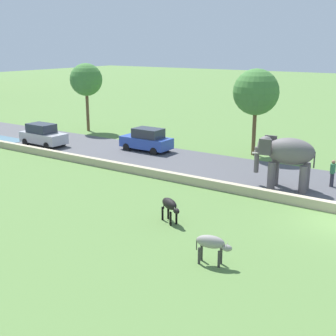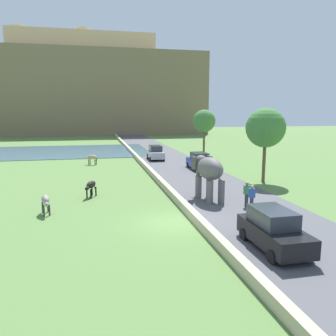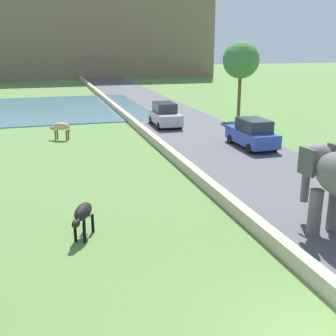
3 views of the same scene
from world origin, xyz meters
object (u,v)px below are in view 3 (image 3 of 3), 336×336
(cow_black, at_px, (83,214))
(car_blue, at_px, (252,134))
(cow_tan, at_px, (61,127))
(car_silver, at_px, (165,115))

(cow_black, bearing_deg, car_blue, 40.86)
(car_blue, xyz_separation_m, cow_tan, (-10.96, 5.65, -0.06))
(car_blue, height_order, cow_tan, car_blue)
(cow_tan, xyz_separation_m, cow_black, (-0.04, -15.17, 0.00))
(car_silver, xyz_separation_m, cow_black, (-7.86, -17.60, -0.06))
(car_silver, bearing_deg, cow_tan, -162.77)
(car_blue, xyz_separation_m, car_silver, (-3.15, 8.08, 0.00))
(car_blue, relative_size, cow_black, 2.89)
(car_silver, bearing_deg, cow_black, -114.06)
(car_silver, height_order, cow_tan, car_silver)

